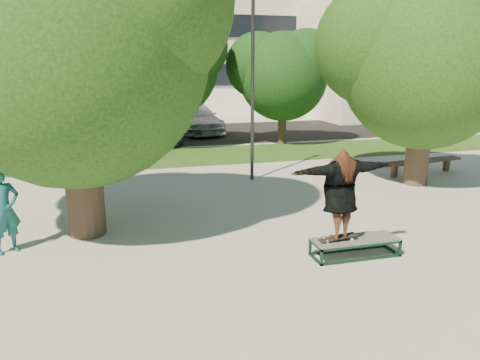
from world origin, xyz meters
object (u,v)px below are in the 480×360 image
object	(u,v)px
car_dark	(85,129)
car_silver_b	(195,119)
grind_box	(355,247)
car_grey	(151,128)
tree_left	(67,36)
car_silver_a	(19,125)
tree_right	(423,55)
bystander	(4,210)
lamppost	(253,85)
bench	(422,162)

from	to	relation	value
car_dark	car_silver_b	size ratio (longest dim) A/B	0.83
grind_box	car_grey	xyz separation A→B (m)	(-2.77, 15.42, 0.53)
tree_left	grind_box	size ratio (longest dim) A/B	3.95
tree_left	car_silver_a	size ratio (longest dim) A/B	1.61
grind_box	car_silver_a	world-z (taller)	car_silver_a
tree_right	bystander	world-z (taller)	tree_right
bystander	tree_right	bearing A→B (deg)	-20.70
lamppost	car_dark	size ratio (longest dim) A/B	1.35
grind_box	bench	distance (m)	8.43
tree_right	lamppost	world-z (taller)	tree_right
car_silver_a	car_grey	distance (m)	7.00
tree_left	bench	world-z (taller)	tree_left
tree_left	car_grey	world-z (taller)	tree_left
bystander	bench	xyz separation A→B (m)	(12.85, 3.86, -0.49)
lamppost	bench	distance (m)	6.71
grind_box	car_dark	xyz separation A→B (m)	(-5.90, 15.85, 0.56)
car_silver_b	lamppost	bearing A→B (deg)	-96.37
tree_right	car_grey	bearing A→B (deg)	125.60
tree_left	lamppost	distance (m)	6.70
tree_right	bystander	distance (m)	12.42
tree_right	lamppost	distance (m)	5.36
tree_right	car_grey	xyz separation A→B (m)	(-7.54, 10.53, -3.38)
car_silver_b	car_grey	bearing A→B (deg)	-139.17
bench	tree_right	bearing A→B (deg)	-145.22
bench	car_silver_b	distance (m)	13.70
car_silver_b	car_silver_a	bearing A→B (deg)	175.66
tree_right	car_dark	bearing A→B (deg)	134.22
grind_box	car_silver_b	size ratio (longest dim) A/B	0.33
car_silver_a	grind_box	bearing A→B (deg)	-67.64
car_silver_a	bench	bearing A→B (deg)	-43.26
tree_right	bench	xyz separation A→B (m)	(1.16, 1.09, -3.67)
grind_box	car_grey	world-z (taller)	car_grey
bystander	grind_box	bearing A→B (deg)	-51.05
car_silver_b	bench	bearing A→B (deg)	-69.98
lamppost	car_dark	xyz separation A→B (m)	(-5.75, 9.05, -2.41)
tree_left	tree_right	distance (m)	10.41
lamppost	car_grey	world-z (taller)	lamppost
tree_right	bystander	size ratio (longest dim) A/B	3.54
car_dark	bystander	bearing A→B (deg)	-100.68
tree_right	bystander	bearing A→B (deg)	-166.67
grind_box	car_silver_b	bearing A→B (deg)	90.17
lamppost	car_silver_a	bearing A→B (deg)	128.96
bystander	car_silver_b	xyz separation A→B (m)	(6.87, 16.18, -0.13)
bystander	bench	bearing A→B (deg)	-17.30
lamppost	grind_box	size ratio (longest dim) A/B	3.39
lamppost	bench	xyz separation A→B (m)	(6.08, -0.82, -2.72)
grind_box	car_silver_a	xyz separation A→B (m)	(-9.25, 18.06, 0.56)
car_grey	bench	bearing A→B (deg)	-52.71
bench	car_grey	size ratio (longest dim) A/B	0.65
car_grey	car_silver_b	world-z (taller)	car_silver_b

